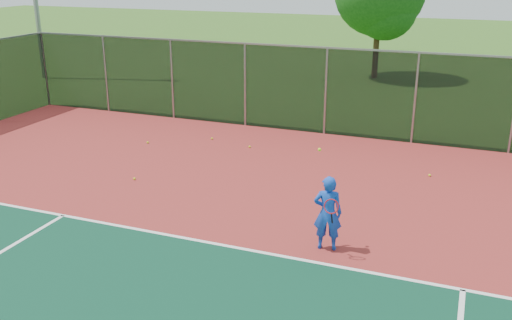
% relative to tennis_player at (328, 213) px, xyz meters
% --- Properties ---
extents(court_apron, '(30.00, 20.00, 0.02)m').
position_rel_tennis_player_xyz_m(court_apron, '(0.76, -1.69, -0.82)').
color(court_apron, maroon).
rests_on(court_apron, ground).
extents(fence_back, '(30.00, 0.06, 3.03)m').
position_rel_tennis_player_xyz_m(fence_back, '(0.76, 8.31, 0.73)').
color(fence_back, black).
rests_on(fence_back, court_apron).
extents(tennis_player, '(0.65, 0.66, 2.16)m').
position_rel_tennis_player_xyz_m(tennis_player, '(0.00, 0.00, 0.00)').
color(tennis_player, blue).
rests_on(tennis_player, court_apron).
extents(practice_ball_0, '(0.07, 0.07, 0.07)m').
position_rel_tennis_player_xyz_m(practice_ball_0, '(-5.61, 6.22, -0.78)').
color(practice_ball_0, '#D9EE1B').
rests_on(practice_ball_0, court_apron).
extents(practice_ball_1, '(0.07, 0.07, 0.07)m').
position_rel_tennis_player_xyz_m(practice_ball_1, '(-5.97, 1.97, -0.78)').
color(practice_ball_1, '#D9EE1B').
rests_on(practice_ball_1, court_apron).
extents(practice_ball_2, '(0.07, 0.07, 0.07)m').
position_rel_tennis_player_xyz_m(practice_ball_2, '(-4.08, 5.84, -0.78)').
color(practice_ball_2, '#D9EE1B').
rests_on(practice_ball_2, court_apron).
extents(practice_ball_3, '(0.07, 0.07, 0.07)m').
position_rel_tennis_player_xyz_m(practice_ball_3, '(1.63, 5.22, -0.78)').
color(practice_ball_3, '#D9EE1B').
rests_on(practice_ball_3, court_apron).
extents(practice_ball_4, '(0.07, 0.07, 0.07)m').
position_rel_tennis_player_xyz_m(practice_ball_4, '(-7.42, 5.04, -0.78)').
color(practice_ball_4, '#D9EE1B').
rests_on(practice_ball_4, court_apron).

